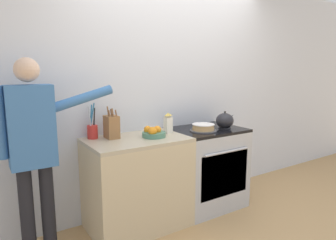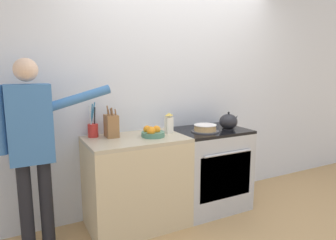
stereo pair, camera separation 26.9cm
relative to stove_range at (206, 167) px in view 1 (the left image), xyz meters
The scene contains 11 objects.
ground_plane 0.59m from the stove_range, 127.59° to the right, with size 16.00×16.00×0.00m, color tan.
wall_back 0.95m from the stove_range, 125.41° to the left, with size 8.00×0.04×2.60m.
counter_cabinet 0.87m from the stove_range, behind, with size 0.95×0.62×0.89m.
stove_range is the anchor object (origin of this frame).
layer_cake 0.50m from the stove_range, 146.46° to the right, with size 0.29×0.29×0.08m.
tea_kettle 0.57m from the stove_range, 23.58° to the right, with size 0.24×0.20×0.19m.
knife_block 1.21m from the stove_range, behind, with size 0.11×0.15×0.31m.
utensil_crock 1.35m from the stove_range, 169.66° to the left, with size 0.10×0.10×0.34m.
fruit_bowl 0.86m from the stove_range, behind, with size 0.23×0.23×0.11m.
milk_carton 0.73m from the stove_range, behind, with size 0.07×0.07×0.21m.
person_baker 1.85m from the stove_range, behind, with size 0.93×0.20×1.63m.
Camera 1 is at (-1.89, -2.18, 1.55)m, focal length 32.00 mm.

